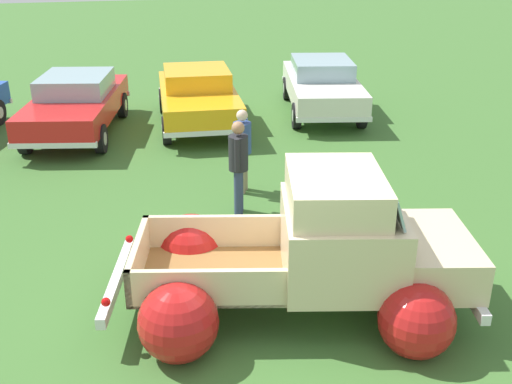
{
  "coord_description": "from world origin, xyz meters",
  "views": [
    {
      "loc": [
        -1.99,
        -6.56,
        4.64
      ],
      "look_at": [
        0.0,
        1.85,
        0.91
      ],
      "focal_mm": 42.67,
      "sensor_mm": 36.0,
      "label": 1
    }
  ],
  "objects": [
    {
      "name": "vintage_pickup_truck",
      "position": [
        0.38,
        -0.08,
        0.76
      ],
      "size": [
        4.92,
        3.49,
        1.96
      ],
      "rotation": [
        0.0,
        0.0,
        -0.21
      ],
      "color": "black",
      "rests_on": "ground"
    },
    {
      "name": "spectator_1",
      "position": [
        0.25,
        4.01,
        0.92
      ],
      "size": [
        0.46,
        0.51,
        1.62
      ],
      "rotation": [
        0.0,
        0.0,
        2.66
      ],
      "color": "gray",
      "rests_on": "ground"
    },
    {
      "name": "spectator_0",
      "position": [
        -0.02,
        3.08,
        0.96
      ],
      "size": [
        0.43,
        0.53,
        1.69
      ],
      "rotation": [
        0.0,
        0.0,
        2.83
      ],
      "color": "navy",
      "rests_on": "ground"
    },
    {
      "name": "show_car_1",
      "position": [
        -2.93,
        8.53,
        0.78
      ],
      "size": [
        2.72,
        4.79,
        1.43
      ],
      "rotation": [
        0.0,
        0.0,
        -1.77
      ],
      "color": "black",
      "rests_on": "ground"
    },
    {
      "name": "show_car_3",
      "position": [
        3.54,
        8.98,
        0.78
      ],
      "size": [
        2.69,
        4.83,
        1.43
      ],
      "rotation": [
        0.0,
        0.0,
        -1.77
      ],
      "color": "black",
      "rests_on": "ground"
    },
    {
      "name": "ground_plane",
      "position": [
        0.0,
        0.0,
        0.0
      ],
      "size": [
        80.0,
        80.0,
        0.0
      ],
      "primitive_type": "plane",
      "color": "#3D6B2D"
    },
    {
      "name": "show_car_2",
      "position": [
        0.06,
        8.55,
        0.78
      ],
      "size": [
        2.17,
        4.41,
        1.43
      ],
      "rotation": [
        0.0,
        0.0,
        -1.63
      ],
      "color": "black",
      "rests_on": "ground"
    }
  ]
}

